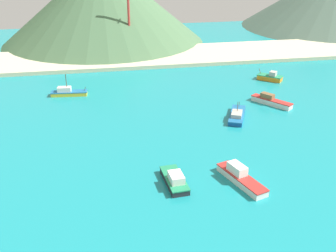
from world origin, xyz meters
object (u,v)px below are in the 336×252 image
(fishing_boat_0, at_px, (175,180))
(fishing_boat_1, at_px, (240,177))
(fishing_boat_7, at_px, (68,92))
(fishing_boat_4, at_px, (237,115))
(fishing_boat_6, at_px, (271,101))
(radio_tower, at_px, (129,19))
(fishing_boat_5, at_px, (270,77))

(fishing_boat_0, distance_m, fishing_boat_1, 10.91)
(fishing_boat_1, height_order, fishing_boat_7, fishing_boat_7)
(fishing_boat_4, bearing_deg, fishing_boat_1, -107.99)
(fishing_boat_6, xyz_separation_m, radio_tower, (-29.43, 50.90, 11.80))
(fishing_boat_5, xyz_separation_m, radio_tower, (-36.79, 33.39, 11.77))
(fishing_boat_6, bearing_deg, radio_tower, 120.04)
(fishing_boat_7, bearing_deg, fishing_boat_4, -29.80)
(fishing_boat_5, height_order, fishing_boat_6, fishing_boat_5)
(fishing_boat_4, relative_size, fishing_boat_5, 1.51)
(fishing_boat_1, relative_size, fishing_boat_7, 1.18)
(fishing_boat_4, relative_size, fishing_boat_7, 1.14)
(radio_tower, bearing_deg, fishing_boat_7, -118.71)
(fishing_boat_1, relative_size, fishing_boat_5, 1.56)
(fishing_boat_0, height_order, radio_tower, radio_tower)
(fishing_boat_6, distance_m, fishing_boat_7, 51.26)
(fishing_boat_0, bearing_deg, fishing_boat_1, -6.96)
(fishing_boat_6, bearing_deg, fishing_boat_0, -134.49)
(fishing_boat_5, distance_m, fishing_boat_7, 56.32)
(fishing_boat_4, distance_m, fishing_boat_7, 43.82)
(fishing_boat_5, bearing_deg, fishing_boat_4, -127.30)
(fishing_boat_0, distance_m, fishing_boat_5, 60.80)
(fishing_boat_5, bearing_deg, fishing_boat_1, -118.24)
(fishing_boat_4, distance_m, radio_tower, 61.46)
(fishing_boat_4, relative_size, radio_tower, 0.43)
(fishing_boat_4, xyz_separation_m, fishing_boat_7, (-38.03, 21.78, 0.14))
(fishing_boat_5, relative_size, radio_tower, 0.28)
(fishing_boat_0, relative_size, fishing_boat_7, 0.90)
(fishing_boat_7, distance_m, radio_tower, 42.26)
(fishing_boat_6, distance_m, radio_tower, 59.97)
(fishing_boat_4, distance_m, fishing_boat_6, 12.66)
(fishing_boat_0, distance_m, radio_tower, 82.26)
(fishing_boat_0, bearing_deg, fishing_boat_5, 52.14)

